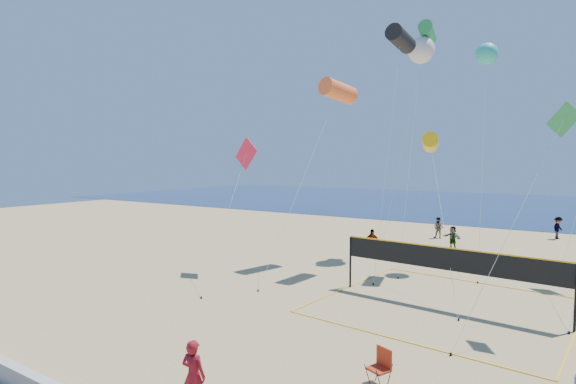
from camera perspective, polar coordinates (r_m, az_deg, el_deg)
The scene contains 16 objects.
ocean at distance 71.73m, azimuth 27.77°, elevation -1.62°, with size 140.00×50.00×0.03m, color navy.
woman at distance 12.60m, azimuth -11.91°, elevation -21.86°, with size 0.68×0.45×1.87m, color maroon.
far_person_0 at distance 31.14m, azimuth 10.59°, elevation -6.30°, with size 1.06×0.44×1.81m, color gray.
far_person_1 at distance 34.84m, azimuth 20.18°, elevation -5.48°, with size 1.57×0.50×1.70m, color gray.
far_person_3 at distance 39.35m, azimuth 18.58°, elevation -4.34°, with size 0.85×0.66×1.75m, color gray.
far_person_4 at distance 43.15m, azimuth 31.09°, elevation -3.93°, with size 1.19×0.68×1.84m, color gray.
camp_chair at distance 14.04m, azimuth 11.74°, elevation -20.61°, with size 0.71×0.82×1.16m.
volleyball_net at distance 21.16m, azimuth 19.46°, elevation -8.77°, with size 10.77×10.63×2.64m.
kite_0 at distance 28.99m, azimuth 6.39°, elevation 12.61°, with size 1.70×9.72×11.53m.
kite_1 at distance 28.61m, azimuth 14.12°, elevation 18.33°, with size 1.14×5.88×14.25m.
kite_2 at distance 26.36m, azimuth 17.63°, elevation 6.02°, with size 3.87×8.03×8.02m.
kite_3 at distance 26.04m, azimuth -5.51°, elevation 4.29°, with size 2.69×5.85×7.80m.
kite_4 at distance 19.29m, azimuth 30.88°, elevation 6.13°, with size 3.43×5.02×8.61m.
kite_6 at distance 32.82m, azimuth 16.56°, elevation 16.86°, with size 2.05×8.11×14.73m.
kite_7 at distance 30.54m, azimuth 23.91°, elevation 15.73°, with size 1.63×5.46×13.47m.
kite_8 at distance 33.71m, azimuth 17.29°, elevation 18.72°, with size 2.58×4.55×15.74m.
Camera 1 is at (6.11, -9.19, 6.40)m, focal length 28.00 mm.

